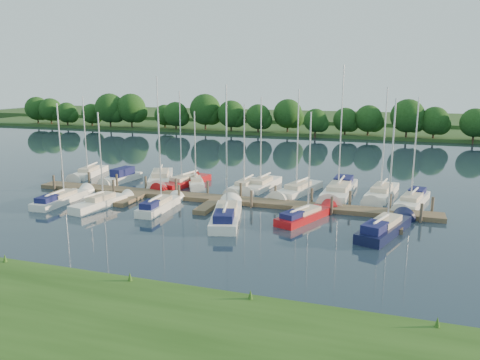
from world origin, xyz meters
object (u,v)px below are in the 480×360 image
(dock, at_px, (217,201))
(sailboat_n_5, at_px, (245,187))
(sailboat_n_0, at_px, (89,174))
(motorboat, at_px, (122,178))
(sailboat_s_2, at_px, (160,206))

(dock, height_order, sailboat_n_5, sailboat_n_5)
(sailboat_n_0, distance_m, motorboat, 5.70)
(motorboat, xyz_separation_m, sailboat_s_2, (9.64, -9.21, -0.06))
(dock, relative_size, sailboat_n_5, 4.28)
(dock, xyz_separation_m, sailboat_s_2, (-3.98, -3.86, 0.13))
(sailboat_n_0, xyz_separation_m, motorboat, (5.51, -1.48, 0.11))
(sailboat_s_2, bearing_deg, motorboat, 135.16)
(dock, distance_m, sailboat_n_5, 5.88)
(sailboat_n_5, bearing_deg, motorboat, 6.34)
(sailboat_n_0, relative_size, sailboat_n_5, 1.06)
(sailboat_n_5, bearing_deg, sailboat_n_0, 1.63)
(sailboat_n_0, bearing_deg, dock, 149.92)
(dock, relative_size, sailboat_s_2, 4.49)
(dock, distance_m, sailboat_n_0, 20.31)
(motorboat, bearing_deg, sailboat_n_0, -8.01)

